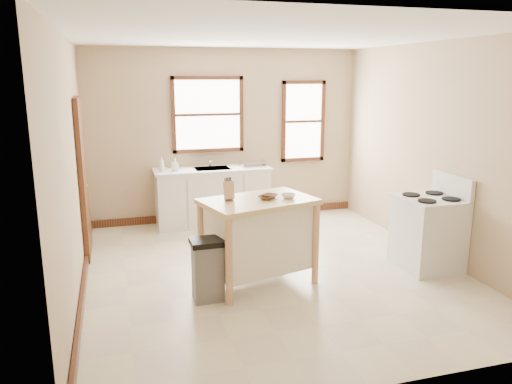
# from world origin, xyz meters

# --- Properties ---
(floor) EXTENTS (5.00, 5.00, 0.00)m
(floor) POSITION_xyz_m (0.00, 0.00, 0.00)
(floor) COLOR beige
(floor) RESTS_ON ground
(ceiling) EXTENTS (5.00, 5.00, 0.00)m
(ceiling) POSITION_xyz_m (0.00, 0.00, 2.80)
(ceiling) COLOR white
(ceiling) RESTS_ON ground
(wall_back) EXTENTS (4.50, 0.04, 2.80)m
(wall_back) POSITION_xyz_m (0.00, 2.50, 1.40)
(wall_back) COLOR tan
(wall_back) RESTS_ON ground
(wall_left) EXTENTS (0.04, 5.00, 2.80)m
(wall_left) POSITION_xyz_m (-2.25, 0.00, 1.40)
(wall_left) COLOR tan
(wall_left) RESTS_ON ground
(wall_right) EXTENTS (0.04, 5.00, 2.80)m
(wall_right) POSITION_xyz_m (2.25, 0.00, 1.40)
(wall_right) COLOR tan
(wall_right) RESTS_ON ground
(window_main) EXTENTS (1.17, 0.06, 1.22)m
(window_main) POSITION_xyz_m (-0.30, 2.48, 1.75)
(window_main) COLOR #3F1611
(window_main) RESTS_ON wall_back
(window_side) EXTENTS (0.77, 0.06, 1.37)m
(window_side) POSITION_xyz_m (1.35, 2.48, 1.60)
(window_side) COLOR #3F1611
(window_side) RESTS_ON wall_back
(door_left) EXTENTS (0.06, 0.90, 2.10)m
(door_left) POSITION_xyz_m (-2.21, 1.30, 1.05)
(door_left) COLOR #3F1611
(door_left) RESTS_ON ground
(baseboard_back) EXTENTS (4.50, 0.04, 0.12)m
(baseboard_back) POSITION_xyz_m (0.00, 2.47, 0.06)
(baseboard_back) COLOR #3F1611
(baseboard_back) RESTS_ON ground
(baseboard_left) EXTENTS (0.04, 5.00, 0.12)m
(baseboard_left) POSITION_xyz_m (-2.22, 0.00, 0.06)
(baseboard_left) COLOR #3F1611
(baseboard_left) RESTS_ON ground
(sink_counter) EXTENTS (1.86, 0.62, 0.92)m
(sink_counter) POSITION_xyz_m (-0.30, 2.20, 0.46)
(sink_counter) COLOR silver
(sink_counter) RESTS_ON ground
(faucet) EXTENTS (0.03, 0.03, 0.22)m
(faucet) POSITION_xyz_m (-0.30, 2.38, 1.03)
(faucet) COLOR silver
(faucet) RESTS_ON sink_counter
(soap_bottle_a) EXTENTS (0.09, 0.09, 0.22)m
(soap_bottle_a) POSITION_xyz_m (-1.10, 2.17, 1.03)
(soap_bottle_a) COLOR #B2B2B2
(soap_bottle_a) RESTS_ON sink_counter
(soap_bottle_b) EXTENTS (0.10, 0.10, 0.19)m
(soap_bottle_b) POSITION_xyz_m (-0.90, 2.14, 1.02)
(soap_bottle_b) COLOR #B2B2B2
(soap_bottle_b) RESTS_ON sink_counter
(dish_rack) EXTENTS (0.47, 0.40, 0.10)m
(dish_rack) POSITION_xyz_m (0.36, 2.18, 0.97)
(dish_rack) COLOR silver
(dish_rack) RESTS_ON sink_counter
(kitchen_island) EXTENTS (1.39, 1.07, 1.01)m
(kitchen_island) POSITION_xyz_m (-0.27, -0.31, 0.50)
(kitchen_island) COLOR #E5C586
(kitchen_island) RESTS_ON ground
(knife_block) EXTENTS (0.10, 0.10, 0.20)m
(knife_block) POSITION_xyz_m (-0.59, -0.25, 1.11)
(knife_block) COLOR tan
(knife_block) RESTS_ON kitchen_island
(pepper_grinder) EXTENTS (0.06, 0.06, 0.15)m
(pepper_grinder) POSITION_xyz_m (-0.55, -0.15, 1.08)
(pepper_grinder) COLOR #3F1C11
(pepper_grinder) RESTS_ON kitchen_island
(bowl_a) EXTENTS (0.24, 0.24, 0.04)m
(bowl_a) POSITION_xyz_m (-0.18, -0.33, 1.03)
(bowl_a) COLOR brown
(bowl_a) RESTS_ON kitchen_island
(bowl_b) EXTENTS (0.23, 0.23, 0.04)m
(bowl_b) POSITION_xyz_m (-0.12, -0.27, 1.03)
(bowl_b) COLOR brown
(bowl_b) RESTS_ON kitchen_island
(bowl_c) EXTENTS (0.22, 0.22, 0.05)m
(bowl_c) POSITION_xyz_m (0.08, -0.35, 1.03)
(bowl_c) COLOR silver
(bowl_c) RESTS_ON kitchen_island
(trash_bin) EXTENTS (0.36, 0.30, 0.68)m
(trash_bin) POSITION_xyz_m (-0.91, -0.59, 0.34)
(trash_bin) COLOR slate
(trash_bin) RESTS_ON ground
(gas_stove) EXTENTS (0.73, 0.74, 1.17)m
(gas_stove) POSITION_xyz_m (1.91, -0.42, 0.59)
(gas_stove) COLOR silver
(gas_stove) RESTS_ON ground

